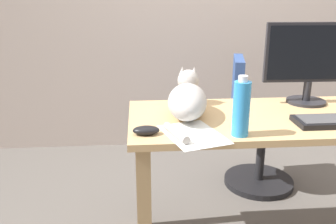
{
  "coord_description": "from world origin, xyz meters",
  "views": [
    {
      "loc": [
        -0.68,
        -1.6,
        1.31
      ],
      "look_at": [
        -0.56,
        -0.09,
        0.81
      ],
      "focal_mm": 39.27,
      "sensor_mm": 36.0,
      "label": 1
    }
  ],
  "objects": [
    {
      "name": "water_bottle",
      "position": [
        -0.27,
        -0.23,
        0.87
      ],
      "size": [
        0.07,
        0.07,
        0.25
      ],
      "color": "#2D8CD1",
      "rests_on": "desk"
    },
    {
      "name": "cat",
      "position": [
        -0.45,
        0.04,
        0.83
      ],
      "size": [
        0.24,
        0.61,
        0.2
      ],
      "color": "#B2ADA8",
      "rests_on": "desk"
    },
    {
      "name": "desk",
      "position": [
        0.0,
        0.0,
        0.63
      ],
      "size": [
        1.46,
        0.6,
        0.75
      ],
      "color": "tan",
      "rests_on": "ground_plane"
    },
    {
      "name": "monitor",
      "position": [
        0.2,
        0.19,
        0.98
      ],
      "size": [
        0.48,
        0.2,
        0.41
      ],
      "color": "#232328",
      "rests_on": "desk"
    },
    {
      "name": "computer_mouse",
      "position": [
        -0.65,
        -0.19,
        0.77
      ],
      "size": [
        0.11,
        0.06,
        0.04
      ],
      "primitive_type": "ellipsoid",
      "color": "black",
      "rests_on": "desk"
    },
    {
      "name": "office_chair",
      "position": [
        0.11,
        0.7,
        0.39
      ],
      "size": [
        0.49,
        0.48,
        0.9
      ],
      "color": "black",
      "rests_on": "ground_plane"
    },
    {
      "name": "paper_sheet",
      "position": [
        -0.46,
        -0.21,
        0.75
      ],
      "size": [
        0.29,
        0.34,
        0.0
      ],
      "primitive_type": "cube",
      "rotation": [
        0.0,
        0.0,
        0.3
      ],
      "color": "white",
      "rests_on": "desk"
    }
  ]
}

